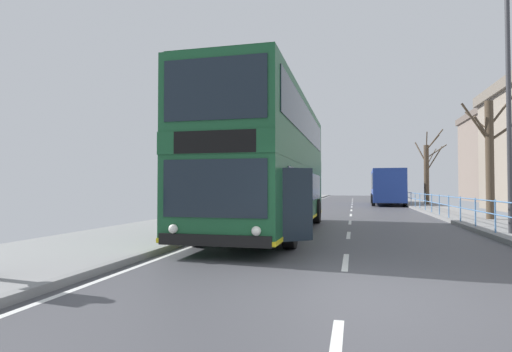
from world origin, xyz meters
The scene contains 7 objects.
ground centered at (-0.72, 0.00, 0.04)m, with size 15.80×140.00×0.20m.
double_decker_bus_main centered at (-2.64, 7.62, 2.39)m, with size 3.31×11.60×4.57m.
background_bus_far_lane centered at (3.02, 31.45, 1.67)m, with size 2.90×9.75×3.04m.
pedestrian_railing_far_kerb centered at (4.45, 14.28, 0.84)m, with size 0.05×33.87×1.03m.
street_lamp_far_side centered at (4.84, 7.84, 5.19)m, with size 0.28×0.60×8.85m.
bare_tree_far_00 centered at (6.04, 29.54, 2.90)m, with size 2.22×2.78×6.21m.
bare_tree_far_01 centered at (6.09, 13.84, 2.99)m, with size 2.62×1.70×6.07m.
Camera 1 is at (0.18, -6.04, 1.55)m, focal length 28.33 mm.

